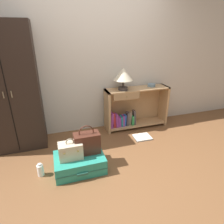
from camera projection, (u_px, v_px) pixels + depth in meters
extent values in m
plane|color=brown|center=(124.00, 176.00, 2.47)|extent=(9.00, 9.00, 0.00)
cube|color=beige|center=(94.00, 58.00, 3.28)|extent=(6.40, 0.10, 2.60)
cube|color=black|center=(10.00, 90.00, 2.79)|extent=(0.80, 0.45, 1.88)
cube|color=black|center=(8.00, 94.00, 2.59)|extent=(0.01, 0.01, 1.78)
cylinder|color=gray|center=(3.00, 95.00, 2.57)|extent=(0.01, 0.01, 0.09)
cylinder|color=gray|center=(12.00, 94.00, 2.59)|extent=(0.01, 0.01, 0.09)
cube|color=tan|center=(107.00, 111.00, 3.47)|extent=(0.04, 0.32, 0.77)
cube|color=tan|center=(163.00, 104.00, 3.80)|extent=(0.04, 0.32, 0.77)
cube|color=tan|center=(137.00, 89.00, 3.49)|extent=(1.20, 0.32, 0.02)
cube|color=tan|center=(136.00, 123.00, 3.76)|extent=(1.12, 0.32, 0.02)
cube|color=tan|center=(133.00, 105.00, 3.77)|extent=(1.12, 0.01, 0.75)
cube|color=#A68259|center=(127.00, 96.00, 3.31)|extent=(0.48, 0.02, 0.12)
sphere|color=#9E844C|center=(127.00, 97.00, 3.30)|extent=(0.02, 0.02, 0.02)
cube|color=purple|center=(111.00, 120.00, 3.54)|extent=(0.06, 0.13, 0.29)
cube|color=red|center=(114.00, 120.00, 3.56)|extent=(0.06, 0.10, 0.27)
cube|color=purple|center=(116.00, 120.00, 3.57)|extent=(0.06, 0.13, 0.26)
cube|color=purple|center=(119.00, 121.00, 3.60)|extent=(0.05, 0.10, 0.19)
cube|color=teal|center=(121.00, 121.00, 3.61)|extent=(0.04, 0.12, 0.20)
cube|color=purple|center=(123.00, 120.00, 3.62)|extent=(0.03, 0.12, 0.21)
cube|color=#2D51B2|center=(125.00, 120.00, 3.63)|extent=(0.04, 0.09, 0.22)
cube|color=#4C474C|center=(127.00, 119.00, 3.63)|extent=(0.05, 0.12, 0.26)
cube|color=#726659|center=(129.00, 118.00, 3.65)|extent=(0.07, 0.08, 0.26)
cube|color=green|center=(132.00, 120.00, 3.68)|extent=(0.05, 0.12, 0.19)
cube|color=#4C474C|center=(134.00, 117.00, 3.67)|extent=(0.06, 0.10, 0.28)
cylinder|color=#3D3838|center=(123.00, 89.00, 3.37)|extent=(0.17, 0.17, 0.05)
cylinder|color=#3D3838|center=(123.00, 84.00, 3.34)|extent=(0.04, 0.04, 0.13)
cone|color=beige|center=(123.00, 74.00, 3.27)|extent=(0.33, 0.33, 0.21)
cylinder|color=slate|center=(151.00, 85.00, 3.58)|extent=(0.15, 0.15, 0.05)
cube|color=teal|center=(80.00, 163.00, 2.56)|extent=(0.65, 0.45, 0.22)
cube|color=#235E52|center=(80.00, 163.00, 2.56)|extent=(0.65, 0.46, 0.01)
cube|color=#235E52|center=(83.00, 174.00, 2.36)|extent=(0.14, 0.02, 0.03)
cube|color=beige|center=(71.00, 151.00, 2.44)|extent=(0.30, 0.18, 0.21)
torus|color=gray|center=(70.00, 142.00, 2.40)|extent=(0.11, 0.02, 0.11)
cube|color=tan|center=(64.00, 154.00, 2.32)|extent=(0.02, 0.01, 0.02)
cube|color=tan|center=(78.00, 151.00, 2.37)|extent=(0.02, 0.01, 0.02)
cube|color=#472319|center=(87.00, 143.00, 2.54)|extent=(0.34, 0.18, 0.28)
torus|color=#472319|center=(86.00, 132.00, 2.48)|extent=(0.20, 0.01, 0.20)
cylinder|color=white|center=(40.00, 170.00, 2.46)|extent=(0.08, 0.08, 0.16)
cylinder|color=silver|center=(39.00, 165.00, 2.43)|extent=(0.05, 0.05, 0.02)
cube|color=white|center=(142.00, 137.00, 3.37)|extent=(0.30, 0.25, 0.02)
cube|color=black|center=(142.00, 137.00, 3.37)|extent=(0.32, 0.27, 0.01)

